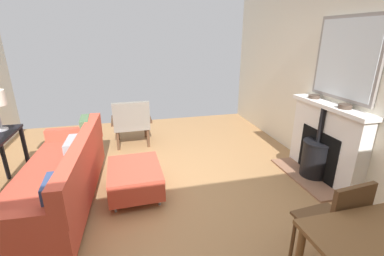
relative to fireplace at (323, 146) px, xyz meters
The scene contains 10 objects.
ground_plane 2.32m from the fireplace, ahead, with size 4.95×6.14×0.01m, color #A87A4C.
wall_left 0.89m from the fireplace, 160.38° to the right, with size 0.12×6.14×2.64m, color silver.
fireplace is the anchor object (origin of this frame).
mirror_over_mantel 1.15m from the fireplace, behind, with size 0.04×0.99×1.00m.
mantel_bowl_near 0.70m from the fireplace, 92.91° to the right, with size 0.15×0.15×0.05m.
mantel_bowl_far 0.65m from the fireplace, 94.51° to the left, with size 0.15×0.15×0.05m.
sofa 3.30m from the fireplace, ahead, with size 0.89×2.11×0.81m.
ottoman 2.51m from the fireplace, ahead, with size 0.64×0.79×0.37m.
armchair_accent 3.01m from the fireplace, 35.02° to the right, with size 0.69×0.59×0.83m.
dining_chair_near_fireplace 1.74m from the fireplace, 53.93° to the left, with size 0.44×0.44×0.89m.
Camera 1 is at (0.22, 2.82, 1.87)m, focal length 24.76 mm.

